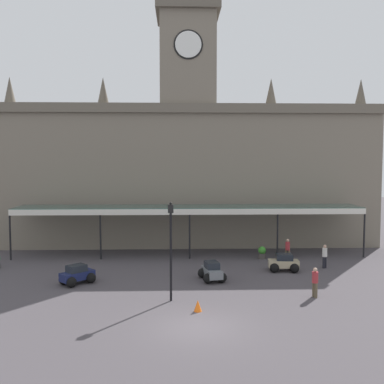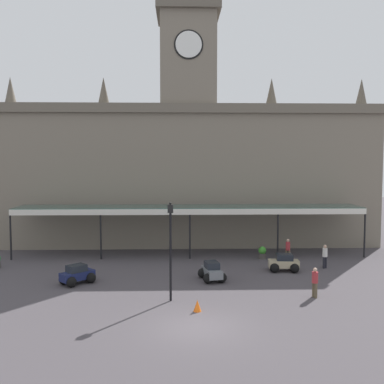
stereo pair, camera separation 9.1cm
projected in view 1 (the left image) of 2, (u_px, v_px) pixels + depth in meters
name	position (u px, v px, depth m)	size (l,w,h in m)	color
ground_plane	(198.00, 327.00, 19.83)	(140.00, 140.00, 0.00)	#464145
station_building	(188.00, 165.00, 39.39)	(33.54, 5.59, 21.30)	slate
entrance_canopy	(189.00, 208.00, 34.74)	(27.62, 3.26, 3.95)	#38564C
car_beige_sedan	(284.00, 264.00, 29.87)	(2.12, 1.64, 1.19)	tan
car_navy_sedan	(77.00, 276.00, 26.77)	(2.23, 2.21, 1.19)	#19214C
car_grey_sedan	(212.00, 272.00, 27.58)	(1.77, 2.18, 1.19)	slate
pedestrian_beside_cars	(288.00, 249.00, 32.97)	(0.37, 0.34, 1.67)	brown
pedestrian_near_entrance	(315.00, 281.00, 24.09)	(0.34, 0.38, 1.67)	brown
pedestrian_crossing_forecourt	(325.00, 255.00, 30.68)	(0.34, 0.34, 1.67)	black
victorian_lamppost	(171.00, 240.00, 23.30)	(0.30, 0.30, 5.38)	black
traffic_cone	(198.00, 306.00, 21.87)	(0.40, 0.40, 0.59)	orange
planter_by_canopy	(262.00, 252.00, 33.64)	(0.60, 0.60, 0.96)	#47423D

